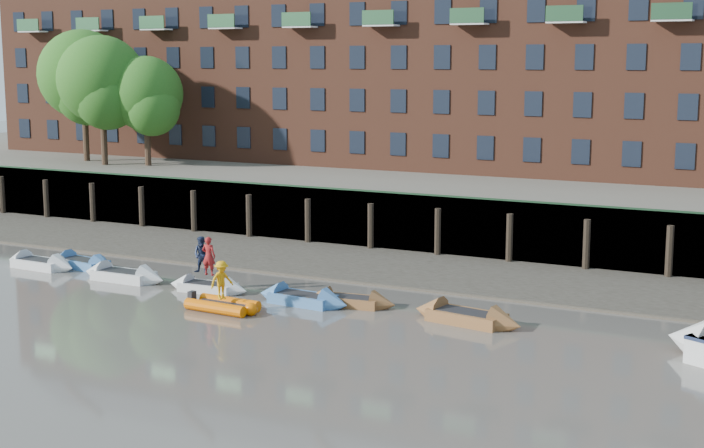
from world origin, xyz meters
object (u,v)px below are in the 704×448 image
Objects in this scene: rowboat_4 at (303,299)px; person_rower_a at (209,256)px; rowboat_5 at (350,301)px; rowboat_6 at (467,317)px; rowboat_2 at (124,276)px; rowboat_3 at (208,287)px; person_rower_b at (202,255)px; rib_tender at (225,305)px; rowboat_1 at (83,263)px; person_rib_crew at (222,280)px; rowboat_0 at (40,264)px.

person_rower_a is at bearing -175.95° from rowboat_4.
rowboat_6 is (5.43, -0.38, 0.04)m from rowboat_5.
rowboat_2 reaches higher than rowboat_4.
rowboat_2 is at bearing 175.48° from rowboat_3.
rowboat_3 is 2.41× the size of person_rower_b.
rib_tender is at bearing -128.43° from rowboat_4.
rowboat_1 is 12.06m from rib_tender.
person_rib_crew is at bearing -52.80° from person_rower_b.
person_rower_b is (10.15, -0.13, 1.40)m from rowboat_0.
person_rower_b is at bearing 1.71° from rowboat_0.
rowboat_0 is 2.57× the size of person_rower_a.
rowboat_2 is (5.65, -0.29, 0.01)m from rowboat_0.
rowboat_2 reaches higher than rowboat_3.
rowboat_4 is at bearing -18.42° from person_rib_crew.
person_rower_b is (8.28, -1.18, 1.41)m from rowboat_1.
rowboat_0 is 15.57m from rowboat_4.
rowboat_1 is 2.66× the size of person_rower_b.
rowboat_2 is at bearing -0.49° from rowboat_0.
rib_tender is (-4.28, -3.19, 0.04)m from rowboat_5.
rowboat_4 is 7.42m from rowboat_6.
rowboat_5 reaches higher than rib_tender.
rowboat_4 reaches higher than rowboat_1.
rowboat_4 is 2.09m from rowboat_5.
rowboat_4 is (13.70, -1.42, 0.01)m from rowboat_1.
person_rower_a is 1.09× the size of person_rib_crew.
rowboat_2 is 8.06m from person_rib_crew.
rib_tender is 1.10m from person_rib_crew.
rowboat_5 is 1.27× the size of rib_tender.
rowboat_3 is at bearing 178.48° from rowboat_5.
rowboat_5 is 7.05m from person_rower_a.
rowboat_5 is at bearing 2.25° from rowboat_2.
rowboat_4 is 5.61m from person_rower_b.
person_rower_b is (-5.42, 0.24, 1.40)m from rowboat_4.
person_rib_crew is at bearing -49.41° from rowboat_3.
person_rib_crew reaches higher than rowboat_5.
rowboat_1 is 4.01m from rowboat_2.
rowboat_6 is at bearing 6.27° from rowboat_4.
rib_tender is (7.61, -2.60, 0.00)m from rowboat_2.
person_rower_b is (-12.83, -0.06, 1.39)m from rowboat_6.
rowboat_5 is at bearing 1.21° from rowboat_3.
rowboat_0 is 2.79× the size of person_rib_crew.
rowboat_1 is at bearing -173.63° from rowboat_6.
person_rower_b reaches higher than rowboat_5.
rowboat_4 is 5.09m from person_rower_a.
person_rower_a is 1.04× the size of person_rower_b.
rowboat_0 is at bearing -142.83° from rowboat_1.
rowboat_4 is at bearing -1.05° from rowboat_2.
person_rib_crew reaches higher than rowboat_6.
rowboat_4 is at bearing -168.04° from rowboat_5.
rowboat_3 is 1.47m from person_rower_a.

